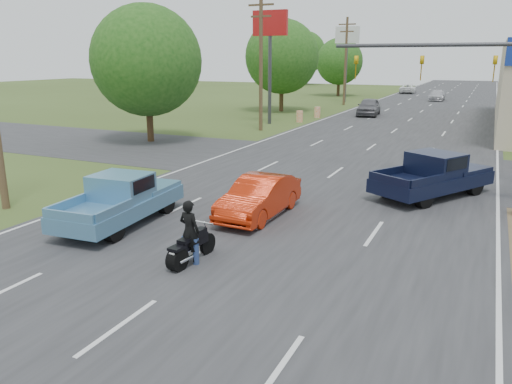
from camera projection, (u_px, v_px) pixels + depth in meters
The scene contains 23 objects.
ground at pixel (119, 327), 10.41m from camera, with size 200.00×200.00×0.00m, color #3C4E1F.
main_road at pixel (410, 120), 45.41m from camera, with size 15.00×180.00×0.02m, color #2D2D30.
cross_road at pixel (346, 165), 26.16m from camera, with size 120.00×10.00×0.02m, color #2D2D30.
utility_pole_5 at pixel (261, 60), 37.41m from camera, with size 2.00×0.28×10.00m.
utility_pole_6 at pixel (346, 59), 58.41m from camera, with size 2.00×0.28×10.00m.
tree_0 at pixel (147, 61), 32.26m from camera, with size 7.14×7.14×8.84m.
tree_1 at pixel (282, 57), 51.23m from camera, with size 7.56×7.56×9.36m.
tree_2 at pixel (339, 61), 72.67m from camera, with size 6.72×6.72×8.32m.
tree_4 at pixel (148, 51), 96.73m from camera, with size 9.24×9.24×11.44m.
tree_6 at pixel (304, 53), 104.10m from camera, with size 8.82×8.82×10.92m.
barrel_2 at pixel (300, 117), 43.50m from camera, with size 0.56×0.56×1.00m, color orange.
barrel_3 at pixel (317, 112), 46.88m from camera, with size 0.56×0.56×1.00m, color orange.
pole_sign_left_near at pixel (270, 36), 40.84m from camera, with size 3.00×0.35×9.20m.
pole_sign_left_far at pixel (347, 44), 61.84m from camera, with size 3.00×0.35×9.20m.
signal_mast at pixel (477, 73), 21.66m from camera, with size 9.12×0.40×7.00m.
red_convertible at pixel (259, 197), 17.53m from camera, with size 1.50×4.29×1.41m, color #B92308.
motorcycle at pixel (189, 249), 13.51m from camera, with size 0.61×1.99×1.01m.
rider at pixel (190, 234), 13.44m from camera, with size 0.62×0.41×1.70m, color black.
blue_pickup at pixel (122, 198), 16.84m from camera, with size 2.34×5.25×1.70m.
navy_pickup at pixel (435, 174), 20.10m from camera, with size 4.52×5.70×1.79m.
distant_car_grey at pixel (369, 107), 48.49m from camera, with size 1.99×4.94×1.68m, color slate.
distant_car_silver at pixel (437, 95), 65.68m from camera, with size 1.88×4.62×1.34m, color silver.
distant_car_white at pixel (408, 89), 79.22m from camera, with size 2.34×5.07×1.41m, color white.
Camera 1 is at (6.54, -7.23, 5.44)m, focal length 35.00 mm.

